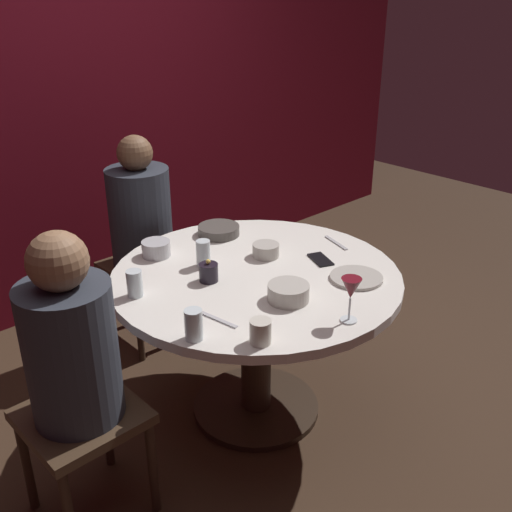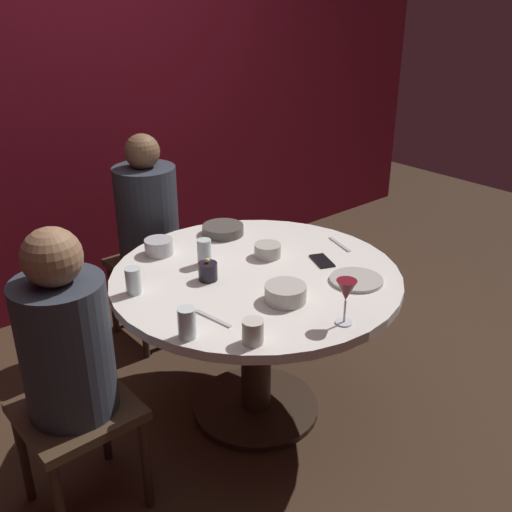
% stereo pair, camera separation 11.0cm
% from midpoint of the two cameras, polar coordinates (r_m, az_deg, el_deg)
% --- Properties ---
extents(ground_plane, '(8.00, 8.00, 0.00)m').
position_cam_midpoint_polar(ground_plane, '(2.97, 1.10, -14.42)').
color(ground_plane, '#382619').
extents(back_wall, '(6.00, 0.10, 2.60)m').
position_cam_midpoint_polar(back_wall, '(3.69, -16.02, 14.93)').
color(back_wall, maroon).
rests_on(back_wall, ground).
extents(dining_table, '(1.25, 1.25, 0.73)m').
position_cam_midpoint_polar(dining_table, '(2.64, 1.20, -4.81)').
color(dining_table, silver).
rests_on(dining_table, ground).
extents(seated_diner_left, '(0.40, 0.40, 1.17)m').
position_cam_midpoint_polar(seated_diner_left, '(2.17, -16.34, -8.49)').
color(seated_diner_left, '#3F2D1E').
rests_on(seated_diner_left, ground).
extents(seated_diner_back, '(0.40, 0.40, 1.18)m').
position_cam_midpoint_polar(seated_diner_back, '(3.23, -9.41, 3.64)').
color(seated_diner_back, '#3F2D1E').
rests_on(seated_diner_back, ground).
extents(candle_holder, '(0.08, 0.08, 0.10)m').
position_cam_midpoint_polar(candle_holder, '(2.49, -3.37, -1.48)').
color(candle_holder, black).
rests_on(candle_holder, dining_table).
extents(wine_glass, '(0.08, 0.08, 0.18)m').
position_cam_midpoint_polar(wine_glass, '(2.17, 10.08, -3.47)').
color(wine_glass, silver).
rests_on(wine_glass, dining_table).
extents(dinner_plate, '(0.22, 0.22, 0.01)m').
position_cam_midpoint_polar(dinner_plate, '(2.54, 10.83, -2.28)').
color(dinner_plate, '#B2ADA3').
rests_on(dinner_plate, dining_table).
extents(cell_phone, '(0.12, 0.16, 0.01)m').
position_cam_midpoint_polar(cell_phone, '(2.69, 7.53, -0.47)').
color(cell_phone, black).
rests_on(cell_phone, dining_table).
extents(bowl_serving_large, '(0.13, 0.13, 0.07)m').
position_cam_midpoint_polar(bowl_serving_large, '(2.76, -8.18, 0.88)').
color(bowl_serving_large, '#B7B7BC').
rests_on(bowl_serving_large, dining_table).
extents(bowl_salad_center, '(0.17, 0.17, 0.07)m').
position_cam_midpoint_polar(bowl_salad_center, '(2.34, 4.20, -3.59)').
color(bowl_salad_center, '#B2ADA3').
rests_on(bowl_salad_center, dining_table).
extents(bowl_small_white, '(0.12, 0.12, 0.06)m').
position_cam_midpoint_polar(bowl_small_white, '(2.71, 2.29, 0.52)').
color(bowl_small_white, '#B2ADA3').
rests_on(bowl_small_white, dining_table).
extents(bowl_sauce_side, '(0.20, 0.20, 0.05)m').
position_cam_midpoint_polar(bowl_sauce_side, '(2.95, -2.12, 2.53)').
color(bowl_sauce_side, '#4C4742').
rests_on(bowl_sauce_side, dining_table).
extents(cup_near_candle, '(0.06, 0.06, 0.12)m').
position_cam_midpoint_polar(cup_near_candle, '(2.62, -3.78, 0.35)').
color(cup_near_candle, silver).
rests_on(cup_near_candle, dining_table).
extents(cup_by_left_diner, '(0.06, 0.06, 0.12)m').
position_cam_midpoint_polar(cup_by_left_diner, '(2.10, -5.15, -6.44)').
color(cup_by_left_diner, silver).
rests_on(cup_by_left_diner, dining_table).
extents(cup_by_right_diner, '(0.08, 0.08, 0.09)m').
position_cam_midpoint_polar(cup_by_right_diner, '(2.07, 1.24, -7.30)').
color(cup_by_right_diner, beige).
rests_on(cup_by_right_diner, dining_table).
extents(cup_center_front, '(0.06, 0.06, 0.11)m').
position_cam_midpoint_polar(cup_center_front, '(2.42, -10.41, -2.36)').
color(cup_center_front, silver).
rests_on(cup_center_front, dining_table).
extents(fork_near_plate, '(0.07, 0.18, 0.01)m').
position_cam_midpoint_polar(fork_near_plate, '(2.87, 9.11, 1.11)').
color(fork_near_plate, '#B7B7BC').
rests_on(fork_near_plate, dining_table).
extents(knife_near_plate, '(0.04, 0.18, 0.01)m').
position_cam_midpoint_polar(knife_near_plate, '(2.23, -2.72, -6.03)').
color(knife_near_plate, '#B7B7BC').
rests_on(knife_near_plate, dining_table).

